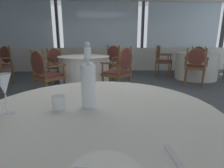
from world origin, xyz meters
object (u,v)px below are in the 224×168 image
object	(u,v)px
dining_chair_0_2	(45,72)
dining_chair_0_3	(120,68)
dining_chair_2_0	(198,57)
dining_chair_2_2	(196,64)
dining_chair_1_0	(2,62)
water_bottle	(89,82)
dining_chair_0_1	(58,63)
water_tumbler	(59,103)
wine_glass	(4,86)
dining_chair_2_1	(161,58)
dining_chair_0_0	(111,61)

from	to	relation	value
dining_chair_0_2	dining_chair_0_3	world-z (taller)	dining_chair_0_3
dining_chair_2_0	dining_chair_2_2	xyz separation A→B (m)	(-1.02, -1.76, 0.01)
dining_chair_1_0	dining_chair_2_2	world-z (taller)	dining_chair_1_0
water_bottle	dining_chair_0_1	xyz separation A→B (m)	(-1.11, 3.85, -0.36)
dining_chair_0_2	dining_chair_2_0	bearing A→B (deg)	-19.08
water_tumbler	dining_chair_2_2	world-z (taller)	dining_chair_2_2
wine_glass	dining_chair_2_1	size ratio (longest dim) A/B	0.21
dining_chair_2_0	water_tumbler	bearing A→B (deg)	-4.98
dining_chair_0_2	dining_chair_2_2	xyz separation A→B (m)	(3.34, 0.79, 0.02)
wine_glass	dining_chair_0_3	xyz separation A→B (m)	(0.82, 2.61, -0.33)
wine_glass	dining_chair_2_1	xyz separation A→B (m)	(2.34, 4.70, -0.34)
dining_chair_0_1	dining_chair_0_2	bearing A→B (deg)	-45.14
dining_chair_0_1	dining_chair_0_3	world-z (taller)	dining_chair_0_3
water_tumbler	dining_chair_0_1	size ratio (longest dim) A/B	0.08
dining_chair_2_1	dining_chair_1_0	bearing A→B (deg)	-138.54
dining_chair_1_0	dining_chair_2_0	xyz separation A→B (m)	(5.84, 1.26, -0.02)
dining_chair_0_2	dining_chair_1_0	world-z (taller)	dining_chair_1_0
dining_chair_2_1	dining_chair_0_1	bearing A→B (deg)	-136.10
wine_glass	water_bottle	bearing A→B (deg)	12.91
dining_chair_2_0	dining_chair_2_2	size ratio (longest dim) A/B	0.98
water_tumbler	dining_chair_0_3	world-z (taller)	dining_chair_0_3
dining_chair_0_0	dining_chair_2_0	bearing A→B (deg)	148.86
dining_chair_0_3	dining_chair_1_0	xyz separation A→B (m)	(-2.91, 1.19, -0.00)
dining_chair_0_2	dining_chair_2_1	bearing A→B (deg)	-12.99
water_bottle	dining_chair_2_0	size ratio (longest dim) A/B	0.37
dining_chair_0_2	wine_glass	bearing A→B (deg)	-125.37
water_bottle	wine_glass	distance (m)	0.39
wine_glass	dining_chair_0_0	world-z (taller)	dining_chair_0_0
water_tumbler	dining_chair_1_0	distance (m)	4.41
dining_chair_1_0	dining_chair_2_1	xyz separation A→B (m)	(4.44, 0.89, -0.01)
water_tumbler	dining_chair_2_1	xyz separation A→B (m)	(2.12, 4.64, -0.23)
water_bottle	dining_chair_0_3	bearing A→B (deg)	80.22
dining_chair_0_3	dining_chair_0_2	bearing A→B (deg)	44.92
wine_glass	dining_chair_0_2	size ratio (longest dim) A/B	0.21
dining_chair_0_1	dining_chair_2_2	distance (m)	3.51
dining_chair_0_0	dining_chair_2_1	world-z (taller)	dining_chair_0_0
water_tumbler	dining_chair_0_2	xyz separation A→B (m)	(-0.85, 2.45, -0.26)
water_bottle	dining_chair_0_2	distance (m)	2.64
water_tumbler	dining_chair_0_1	bearing A→B (deg)	103.89
dining_chair_0_0	wine_glass	bearing A→B (deg)	30.74
water_bottle	dining_chair_2_1	world-z (taller)	water_bottle
dining_chair_2_0	dining_chair_2_2	distance (m)	2.04
dining_chair_1_0	dining_chair_2_1	bearing A→B (deg)	128.60
dining_chair_0_1	dining_chair_1_0	distance (m)	1.37
dining_chair_2_0	water_bottle	bearing A→B (deg)	-3.93
water_bottle	dining_chair_1_0	distance (m)	4.48
wine_glass	dining_chair_0_0	size ratio (longest dim) A/B	0.20
wine_glass	dining_chair_2_2	bearing A→B (deg)	50.51
water_tumbler	dining_chair_2_2	distance (m)	4.09
water_bottle	dining_chair_2_2	distance (m)	3.99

